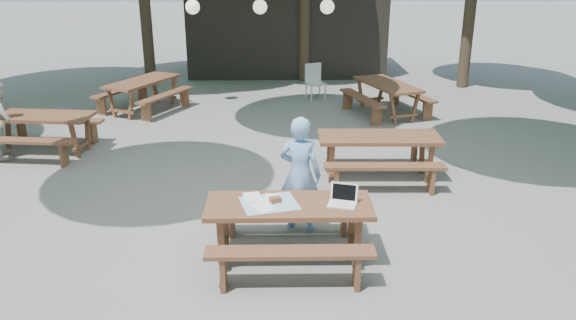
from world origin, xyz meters
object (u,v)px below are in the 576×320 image
(second_person, at_px, (1,120))
(picnic_table_nw, at_px, (40,133))
(main_picnic_table, at_px, (289,230))
(woman, at_px, (300,174))
(plastic_chair, at_px, (315,89))

(second_person, bearing_deg, picnic_table_nw, -99.51)
(main_picnic_table, height_order, woman, woman)
(picnic_table_nw, bearing_deg, woman, -28.29)
(main_picnic_table, bearing_deg, plastic_chair, 84.15)
(woman, bearing_deg, plastic_chair, -73.94)
(main_picnic_table, height_order, plastic_chair, plastic_chair)
(main_picnic_table, height_order, second_person, second_person)
(main_picnic_table, xyz_separation_m, second_person, (-5.22, 3.87, 0.33))
(main_picnic_table, distance_m, woman, 0.94)
(picnic_table_nw, height_order, woman, woman)
(second_person, relative_size, plastic_chair, 1.59)
(main_picnic_table, relative_size, picnic_table_nw, 0.97)
(woman, xyz_separation_m, plastic_chair, (0.69, 7.47, -0.54))
(picnic_table_nw, distance_m, plastic_chair, 6.92)
(picnic_table_nw, xyz_separation_m, second_person, (-0.58, -0.20, 0.33))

